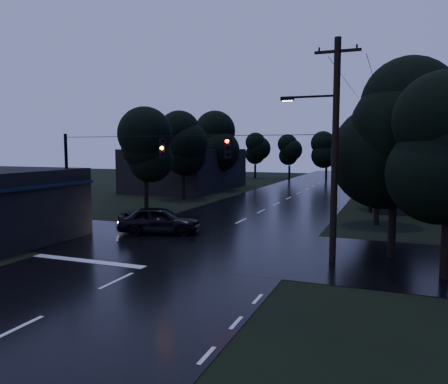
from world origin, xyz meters
The scene contains 17 objects.
ground centered at (0.00, 0.00, 0.00)m, with size 160.00×160.00×0.00m, color black.
main_road centered at (0.00, 30.00, 0.00)m, with size 12.00×120.00×0.02m, color black.
cross_street centered at (0.00, 12.00, 0.00)m, with size 60.00×9.00×0.02m, color black.
building_far_right centered at (14.00, 34.00, 2.20)m, with size 10.00×14.00×4.40m, color black.
building_far_left centered at (-14.00, 40.00, 2.50)m, with size 10.00×16.00×5.00m, color black.
utility_pole_main centered at (7.41, 11.00, 5.26)m, with size 3.50×0.30×10.00m.
utility_pole_far centered at (8.30, 28.00, 3.88)m, with size 2.00×0.30×7.50m.
anchor_pole_left centered at (-7.50, 11.00, 3.00)m, with size 0.18×0.18×6.00m, color black.
span_signals centered at (0.56, 10.99, 5.24)m, with size 15.00×0.37×1.12m.
tree_corner_near centered at (10.00, 13.00, 5.99)m, with size 4.48×4.48×9.44m.
tree_left_a centered at (-9.00, 22.00, 5.24)m, with size 3.92×3.92×8.26m.
tree_left_b centered at (-9.60, 30.00, 5.62)m, with size 4.20×4.20×8.85m.
tree_left_c centered at (-10.20, 40.00, 5.99)m, with size 4.48×4.48×9.44m.
tree_right_a centered at (9.00, 22.00, 5.62)m, with size 4.20×4.20×8.85m.
tree_right_b centered at (9.60, 30.00, 5.99)m, with size 4.48×4.48×9.44m.
tree_right_c centered at (10.20, 40.00, 6.37)m, with size 4.76×4.76×10.03m.
car centered at (-3.17, 13.94, 0.84)m, with size 1.97×4.90×1.67m, color black.
Camera 1 is at (9.96, -8.99, 5.23)m, focal length 35.00 mm.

